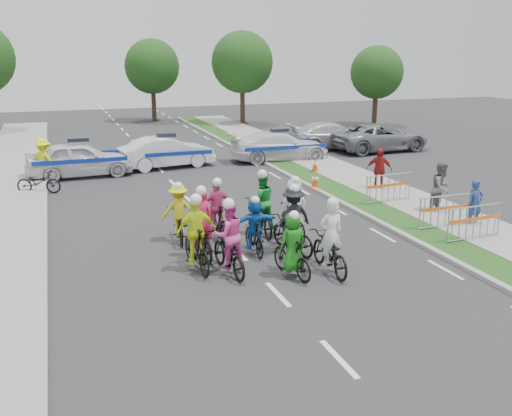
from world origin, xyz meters
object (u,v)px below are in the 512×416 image
object	(u,v)px
spectator_0	(475,204)
tree_2	(377,72)
civilian_sedan	(332,136)
cone_1	(315,166)
rider_1	(292,251)
barrier_2	(388,189)
police_car_1	(167,152)
rider_0	(330,248)
parked_bike	(39,182)
spectator_2	(379,170)
barrier_1	(446,213)
rider_7	(294,215)
barrier_0	(474,224)
rider_8	(261,210)
rider_10	(179,218)
rider_2	(228,246)
marshal_hiviz	(44,160)
cone_0	(315,181)
rider_3	(196,241)
civilian_suv	(380,137)
rider_4	(293,226)
police_car_0	(80,159)
tree_1	(242,62)
police_car_2	(279,146)
tree_4	(152,67)
rider_6	(201,233)
rider_5	(254,229)
spectator_1	(441,188)

from	to	relation	value
spectator_0	tree_2	size ratio (longest dim) A/B	0.27
civilian_sedan	cone_1	distance (m)	7.01
rider_1	barrier_2	bearing A→B (deg)	-150.10
police_car_1	civilian_sedan	world-z (taller)	civilian_sedan
rider_0	parked_bike	xyz separation A→B (m)	(-7.01, 11.22, -0.20)
spectator_2	barrier_1	world-z (taller)	spectator_2
rider_7	barrier_0	size ratio (longest dim) A/B	0.97
rider_8	rider_10	size ratio (longest dim) A/B	1.11
rider_2	marshal_hiviz	xyz separation A→B (m)	(-4.37, 12.50, 0.20)
rider_0	rider_2	size ratio (longest dim) A/B	0.99
civilian_sedan	cone_0	distance (m)	10.00
rider_7	spectator_2	xyz separation A→B (m)	(5.54, 4.39, 0.11)
rider_1	rider_7	bearing A→B (deg)	-124.65
rider_3	civilian_suv	bearing A→B (deg)	-139.16
barrier_2	rider_4	bearing A→B (deg)	-146.33
police_car_0	spectator_2	xyz separation A→B (m)	(11.03, -6.73, 0.08)
cone_0	civilian_sedan	bearing A→B (deg)	59.37
tree_1	barrier_2	bearing A→B (deg)	-95.49
marshal_hiviz	barrier_2	xyz separation A→B (m)	(11.76, -8.08, -0.37)
barrier_0	barrier_1	xyz separation A→B (m)	(0.00, 1.29, 0.00)
police_car_2	spectator_0	size ratio (longest dim) A/B	3.29
tree_2	rider_4	bearing A→B (deg)	-125.25
tree_4	civilian_suv	bearing A→B (deg)	-62.13
rider_6	civilian_suv	world-z (taller)	rider_6
barrier_0	rider_10	bearing A→B (deg)	159.38
rider_3	cone_1	size ratio (longest dim) A/B	2.90
rider_3	rider_5	size ratio (longest dim) A/B	1.22
civilian_suv	barrier_2	bearing A→B (deg)	146.28
police_car_2	rider_3	bearing A→B (deg)	153.96
barrier_1	barrier_2	world-z (taller)	same
rider_0	rider_2	bearing A→B (deg)	-16.55
rider_0	rider_4	distance (m)	1.72
barrier_0	cone_1	bearing A→B (deg)	91.32
rider_2	parked_bike	distance (m)	11.42
rider_2	spectator_1	xyz separation A→B (m)	(8.38, 2.74, 0.18)
rider_1	police_car_1	distance (m)	14.54
rider_7	cone_1	world-z (taller)	rider_7
rider_5	tree_2	distance (m)	29.30
barrier_2	rider_10	bearing A→B (deg)	-169.20
rider_7	spectator_0	world-z (taller)	rider_7
police_car_1	barrier_0	size ratio (longest dim) A/B	2.22
civilian_suv	barrier_0	world-z (taller)	civilian_suv
rider_2	cone_1	bearing A→B (deg)	-130.91
cone_1	rider_4	bearing A→B (deg)	-118.64
rider_2	barrier_2	world-z (taller)	rider_2
spectator_0	barrier_0	xyz separation A→B (m)	(-1.06, -1.25, -0.21)
police_car_0	civilian_sedan	size ratio (longest dim) A/B	0.90
civilian_suv	spectator_0	distance (m)	14.13
civilian_suv	tree_2	world-z (taller)	tree_2
rider_0	rider_7	world-z (taller)	rider_0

